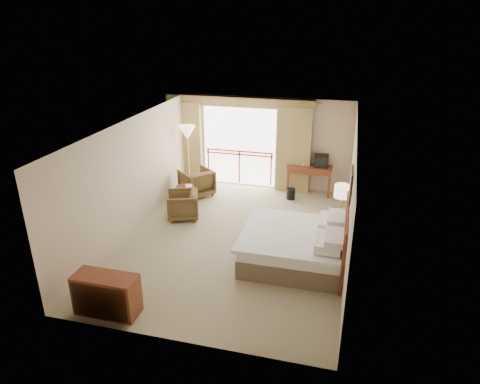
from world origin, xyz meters
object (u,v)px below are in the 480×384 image
(side_table, at_px, (186,193))
(table_lamp, at_px, (342,192))
(floor_lamp, at_px, (187,135))
(tv, at_px, (321,161))
(armchair_far, at_px, (197,195))
(desk, at_px, (310,171))
(armchair_near, at_px, (183,217))
(wastebasket, at_px, (291,194))
(bed, at_px, (296,245))
(nightstand, at_px, (339,224))
(dresser, at_px, (106,294))

(side_table, bearing_deg, table_lamp, -9.03)
(side_table, relative_size, floor_lamp, 0.30)
(tv, height_order, armchair_far, tv)
(tv, distance_m, side_table, 3.94)
(desk, bearing_deg, armchair_near, -134.31)
(wastebasket, bearing_deg, armchair_far, -172.00)
(bed, relative_size, side_table, 3.70)
(nightstand, relative_size, armchair_near, 0.80)
(floor_lamp, height_order, dresser, floor_lamp)
(armchair_near, distance_m, dresser, 3.92)
(desk, height_order, armchair_far, desk)
(tv, relative_size, dresser, 0.35)
(bed, bearing_deg, desk, 92.02)
(desk, distance_m, armchair_near, 3.98)
(desk, xyz_separation_m, armchair_far, (-3.13, -1.05, -0.65))
(nightstand, distance_m, floor_lamp, 5.07)
(tv, bearing_deg, armchair_far, -172.18)
(nightstand, bearing_deg, bed, -118.93)
(wastebasket, relative_size, side_table, 0.54)
(table_lamp, relative_size, armchair_near, 0.81)
(table_lamp, relative_size, armchair_far, 0.74)
(wastebasket, relative_size, armchair_far, 0.36)
(bed, relative_size, armchair_near, 2.74)
(side_table, bearing_deg, bed, -32.34)
(wastebasket, height_order, armchair_far, armchair_far)
(nightstand, xyz_separation_m, wastebasket, (-1.40, 1.90, -0.16))
(tv, xyz_separation_m, armchair_far, (-3.43, -0.99, -1.01))
(armchair_far, xyz_separation_m, dresser, (0.30, -5.43, 0.37))
(table_lamp, distance_m, tv, 2.55)
(bed, xyz_separation_m, armchair_far, (-3.27, 2.90, -0.38))
(table_lamp, bearing_deg, side_table, 170.97)
(armchair_far, bearing_deg, nightstand, 110.14)
(bed, bearing_deg, dresser, -139.63)
(desk, xyz_separation_m, armchair_near, (-2.96, -2.57, -0.65))
(armchair_far, bearing_deg, side_table, 39.64)
(wastebasket, bearing_deg, desk, 56.66)
(tv, bearing_deg, nightstand, -83.51)
(armchair_near, xyz_separation_m, floor_lamp, (-0.56, 1.97, 1.65))
(bed, relative_size, nightstand, 3.42)
(table_lamp, distance_m, side_table, 4.22)
(armchair_far, bearing_deg, bed, 88.99)
(floor_lamp, bearing_deg, side_table, -73.28)
(bed, distance_m, tv, 3.94)
(nightstand, distance_m, armchair_far, 4.38)
(dresser, bearing_deg, desk, 67.62)
(floor_lamp, bearing_deg, armchair_far, -48.40)
(dresser, bearing_deg, tv, 65.21)
(table_lamp, height_order, floor_lamp, floor_lamp)
(wastebasket, xyz_separation_m, armchair_far, (-2.69, -0.38, -0.15))
(nightstand, height_order, wastebasket, nightstand)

